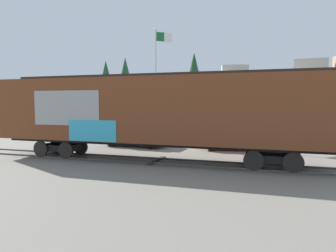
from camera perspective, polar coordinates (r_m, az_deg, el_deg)
The scene contains 7 objects.
ground_plane at distance 17.06m, azimuth -6.11°, elevation -6.25°, with size 260.00×260.00×0.00m, color slate.
track at distance 16.61m, azimuth -1.79°, elevation -6.37°, with size 60.01×4.36×0.08m.
freight_car at distance 16.39m, azimuth -2.36°, elevation 2.77°, with size 18.00×3.76×4.64m.
flagpole at distance 26.98m, azimuth -1.74°, elevation 10.16°, with size 1.28×1.00×9.35m.
hillside at distance 71.04m, azimuth 10.32°, elevation 5.05°, with size 120.51×29.23×12.93m.
parked_car_blue at distance 22.34m, azimuth -5.99°, elevation -1.64°, with size 4.76×2.36×1.59m.
parked_car_red at distance 21.02m, azimuth 11.76°, elevation -1.87°, with size 4.29×2.14×1.80m.
Camera 1 is at (6.09, -15.63, 3.10)m, focal length 33.35 mm.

